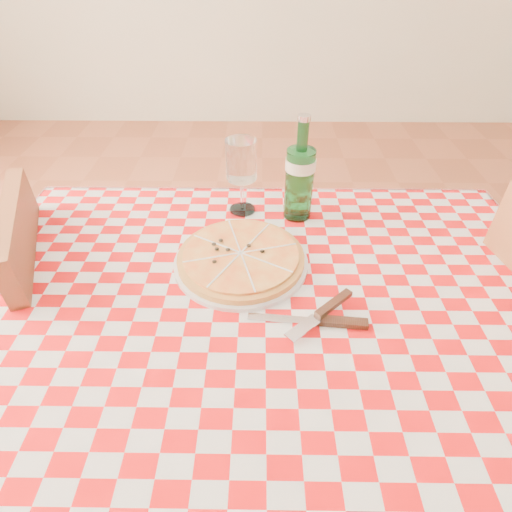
{
  "coord_description": "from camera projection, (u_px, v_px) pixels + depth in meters",
  "views": [
    {
      "loc": [
        -0.01,
        -0.59,
        1.35
      ],
      "look_at": [
        -0.02,
        0.06,
        0.82
      ],
      "focal_mm": 28.0,
      "sensor_mm": 36.0,
      "label": 1
    }
  ],
  "objects": [
    {
      "name": "cutlery",
      "position": [
        317.0,
        318.0,
        0.77
      ],
      "size": [
        0.31,
        0.29,
        0.03
      ],
      "primitive_type": null,
      "rotation": [
        0.0,
        0.0,
        0.39
      ],
      "color": "silver",
      "rests_on": "tablecloth"
    },
    {
      "name": "wine_glass",
      "position": [
        242.0,
        177.0,
        1.03
      ],
      "size": [
        0.1,
        0.1,
        0.2
      ],
      "primitive_type": null,
      "rotation": [
        0.0,
        0.0,
        0.42
      ],
      "color": "white",
      "rests_on": "tablecloth"
    },
    {
      "name": "water_bottle",
      "position": [
        300.0,
        169.0,
        0.98
      ],
      "size": [
        0.08,
        0.08,
        0.27
      ],
      "primitive_type": null,
      "rotation": [
        0.0,
        0.0,
        0.09
      ],
      "color": "#175E24",
      "rests_on": "tablecloth"
    },
    {
      "name": "dining_table",
      "position": [
        265.0,
        328.0,
        0.89
      ],
      "size": [
        1.2,
        0.8,
        0.75
      ],
      "color": "brown",
      "rests_on": "ground"
    },
    {
      "name": "pizza_plate",
      "position": [
        241.0,
        257.0,
        0.9
      ],
      "size": [
        0.38,
        0.38,
        0.04
      ],
      "primitive_type": null,
      "rotation": [
        0.0,
        0.0,
        0.27
      ],
      "color": "#B97E3D",
      "rests_on": "tablecloth"
    },
    {
      "name": "tablecloth",
      "position": [
        265.0,
        298.0,
        0.83
      ],
      "size": [
        1.3,
        0.9,
        0.01
      ],
      "primitive_type": "cube",
      "color": "#B30B0C",
      "rests_on": "dining_table"
    },
    {
      "name": "chair_far",
      "position": [
        22.0,
        333.0,
        1.08
      ],
      "size": [
        0.52,
        0.52,
        0.88
      ],
      "rotation": [
        0.0,
        0.0,
        3.51
      ],
      "color": "brown",
      "rests_on": "ground"
    }
  ]
}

